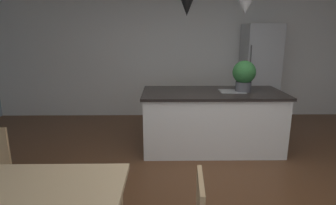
{
  "coord_description": "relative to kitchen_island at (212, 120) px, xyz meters",
  "views": [
    {
      "loc": [
        -0.5,
        -2.58,
        1.74
      ],
      "look_at": [
        -0.47,
        0.04,
        1.08
      ],
      "focal_mm": 29.43,
      "sensor_mm": 36.0,
      "label": 1
    }
  ],
  "objects": [
    {
      "name": "refrigerator",
      "position": [
        1.17,
        1.46,
        0.5
      ],
      "size": [
        0.66,
        0.67,
        1.91
      ],
      "color": "#B2B5B7",
      "rests_on": "ground_plane"
    },
    {
      "name": "pendant_over_island_main",
      "position": [
        -0.4,
        0.0,
        1.65
      ],
      "size": [
        0.22,
        0.22,
        0.73
      ],
      "color": "black"
    },
    {
      "name": "pendant_over_island_aux",
      "position": [
        0.4,
        0.0,
        1.63
      ],
      "size": [
        0.21,
        0.21,
        0.7
      ],
      "color": "black"
    },
    {
      "name": "kitchen_island",
      "position": [
        0.0,
        0.0,
        0.0
      ],
      "size": [
        2.08,
        0.94,
        0.91
      ],
      "color": "white",
      "rests_on": "ground_plane"
    },
    {
      "name": "wall_back_kitchen",
      "position": [
        -0.21,
        1.86,
        0.89
      ],
      "size": [
        10.0,
        0.12,
        2.7
      ],
      "primitive_type": "cube",
      "color": "white",
      "rests_on": "ground_plane"
    },
    {
      "name": "potted_plant_on_island",
      "position": [
        0.45,
        0.0,
        0.69
      ],
      "size": [
        0.34,
        0.34,
        0.46
      ],
      "color": "#4C4C51",
      "rests_on": "kitchen_island"
    },
    {
      "name": "ground_plane",
      "position": [
        -0.21,
        -1.4,
        -0.48
      ],
      "size": [
        10.0,
        8.4,
        0.04
      ],
      "primitive_type": "cube",
      "color": "brown"
    }
  ]
}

